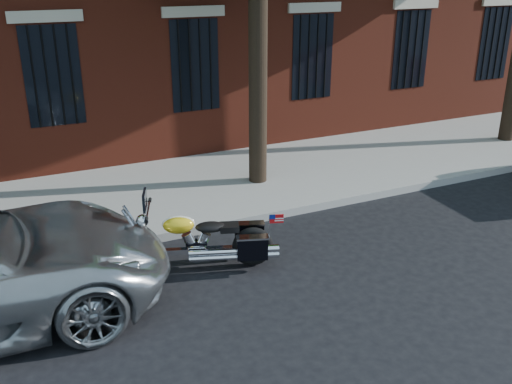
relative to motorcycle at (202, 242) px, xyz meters
name	(u,v)px	position (x,y,z in m)	size (l,w,h in m)	color
ground	(308,251)	(1.72, -0.20, -0.43)	(120.00, 120.00, 0.00)	black
curb	(269,215)	(1.72, 1.18, -0.35)	(40.00, 0.16, 0.15)	gray
sidewalk	(229,182)	(1.72, 3.06, -0.35)	(40.00, 3.60, 0.15)	gray
motorcycle	(202,242)	(0.00, 0.00, 0.00)	(2.30, 1.26, 1.26)	black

